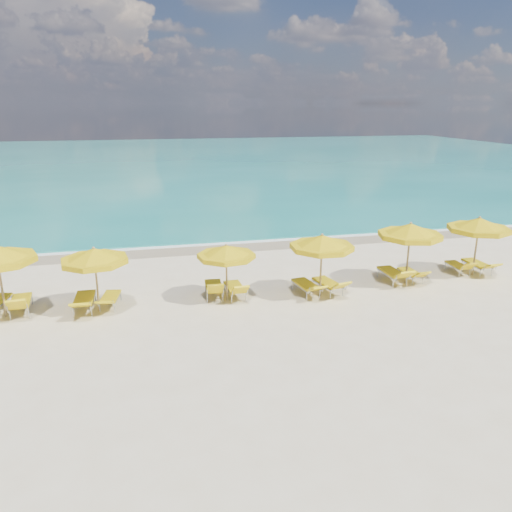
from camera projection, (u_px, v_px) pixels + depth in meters
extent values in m
plane|color=beige|center=(265.00, 298.00, 18.81)|extent=(120.00, 120.00, 0.00)
cube|color=#157B71|center=(174.00, 161.00, 63.53)|extent=(120.00, 80.00, 0.30)
cube|color=tan|center=(230.00, 246.00, 25.71)|extent=(120.00, 2.60, 0.01)
cube|color=white|center=(228.00, 242.00, 26.45)|extent=(120.00, 1.20, 0.03)
cube|color=white|center=(117.00, 213.00, 33.35)|extent=(14.00, 0.36, 0.05)
cube|color=white|center=(288.00, 189.00, 42.89)|extent=(18.00, 0.30, 0.05)
cylinder|color=tan|center=(1.00, 283.00, 16.80)|extent=(0.08, 0.08, 2.48)
cylinder|color=tan|center=(97.00, 281.00, 17.29)|extent=(0.07, 0.07, 2.26)
cone|color=yellow|center=(94.00, 255.00, 17.02)|extent=(2.79, 2.79, 0.45)
cylinder|color=yellow|center=(95.00, 261.00, 17.08)|extent=(2.82, 2.82, 0.18)
sphere|color=tan|center=(93.00, 248.00, 16.95)|extent=(0.10, 0.10, 0.10)
cylinder|color=tan|center=(227.00, 274.00, 18.30)|extent=(0.06, 0.06, 2.08)
cone|color=yellow|center=(226.00, 251.00, 18.04)|extent=(2.55, 2.55, 0.42)
cylinder|color=yellow|center=(226.00, 256.00, 18.10)|extent=(2.58, 2.58, 0.17)
sphere|color=tan|center=(226.00, 245.00, 17.98)|extent=(0.09, 0.09, 0.09)
cylinder|color=tan|center=(321.00, 266.00, 18.69)|extent=(0.07, 0.07, 2.34)
cone|color=yellow|center=(322.00, 241.00, 18.41)|extent=(3.06, 3.06, 0.47)
cylinder|color=yellow|center=(322.00, 247.00, 18.47)|extent=(3.09, 3.09, 0.19)
sphere|color=tan|center=(322.00, 235.00, 18.34)|extent=(0.10, 0.10, 0.10)
cylinder|color=tan|center=(408.00, 254.00, 19.96)|extent=(0.08, 0.08, 2.46)
cone|color=yellow|center=(410.00, 229.00, 19.66)|extent=(2.81, 2.81, 0.49)
cylinder|color=yellow|center=(410.00, 235.00, 19.73)|extent=(2.84, 2.84, 0.20)
sphere|color=tan|center=(411.00, 223.00, 19.59)|extent=(0.11, 0.11, 0.11)
cylinder|color=tan|center=(476.00, 247.00, 20.95)|extent=(0.08, 0.08, 2.46)
cone|color=yellow|center=(479.00, 223.00, 20.65)|extent=(2.55, 2.55, 0.49)
cylinder|color=yellow|center=(478.00, 229.00, 20.72)|extent=(2.57, 2.57, 0.20)
sphere|color=tan|center=(480.00, 218.00, 20.58)|extent=(0.11, 0.11, 0.11)
cube|color=yellow|center=(21.00, 301.00, 17.45)|extent=(0.76, 1.46, 0.09)
cube|color=yellow|center=(17.00, 304.00, 16.53)|extent=(0.67, 0.59, 0.52)
cube|color=yellow|center=(84.00, 298.00, 17.65)|extent=(0.68, 1.45, 0.09)
cube|color=yellow|center=(80.00, 305.00, 16.65)|extent=(0.66, 0.66, 0.38)
cube|color=yellow|center=(110.00, 297.00, 17.96)|extent=(0.74, 1.31, 0.08)
cube|color=yellow|center=(105.00, 303.00, 17.08)|extent=(0.63, 0.64, 0.31)
cube|color=yellow|center=(214.00, 286.00, 18.89)|extent=(0.71, 1.41, 0.08)
cube|color=yellow|center=(215.00, 289.00, 17.96)|extent=(0.65, 0.56, 0.51)
cube|color=yellow|center=(235.00, 287.00, 18.87)|extent=(0.65, 1.33, 0.08)
cube|color=yellow|center=(240.00, 290.00, 18.00)|extent=(0.61, 0.55, 0.46)
cube|color=yellow|center=(305.00, 284.00, 19.12)|extent=(0.78, 1.40, 0.08)
cube|color=yellow|center=(317.00, 288.00, 18.24)|extent=(0.67, 0.67, 0.36)
cube|color=yellow|center=(327.00, 282.00, 19.30)|extent=(0.86, 1.44, 0.08)
cube|color=yellow|center=(341.00, 286.00, 18.44)|extent=(0.70, 0.68, 0.42)
cube|color=yellow|center=(392.00, 272.00, 20.44)|extent=(0.65, 1.43, 0.09)
cube|color=yellow|center=(404.00, 275.00, 19.48)|extent=(0.64, 0.60, 0.46)
cube|color=yellow|center=(410.00, 272.00, 20.63)|extent=(0.58, 1.21, 0.07)
cube|color=yellow|center=(422.00, 274.00, 19.83)|extent=(0.55, 0.53, 0.38)
cube|color=yellow|center=(457.00, 265.00, 21.55)|extent=(0.57, 1.19, 0.07)
cube|color=yellow|center=(468.00, 266.00, 20.76)|extent=(0.54, 0.47, 0.42)
cube|color=yellow|center=(476.00, 263.00, 21.64)|extent=(0.63, 1.35, 0.08)
cube|color=yellow|center=(492.00, 266.00, 20.72)|extent=(0.61, 0.61, 0.38)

